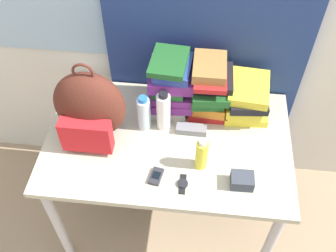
{
  "coord_description": "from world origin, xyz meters",
  "views": [
    {
      "loc": [
        0.13,
        -0.81,
        2.25
      ],
      "look_at": [
        0.0,
        0.37,
        0.85
      ],
      "focal_mm": 42.0,
      "sensor_mm": 36.0,
      "label": 1
    }
  ],
  "objects": [
    {
      "name": "backpack",
      "position": [
        -0.36,
        0.37,
        0.93
      ],
      "size": [
        0.33,
        0.25,
        0.44
      ],
      "color": "#512319",
      "rests_on": "desk"
    },
    {
      "name": "book_stack_left",
      "position": [
        -0.01,
        0.6,
        0.91
      ],
      "size": [
        0.24,
        0.26,
        0.32
      ],
      "color": "silver",
      "rests_on": "desk"
    },
    {
      "name": "curtain_blue",
      "position": [
        0.15,
        0.78,
        1.25
      ],
      "size": [
        1.01,
        0.04,
        2.5
      ],
      "color": "navy",
      "rests_on": "ground_plane"
    },
    {
      "name": "cell_phone",
      "position": [
        -0.03,
        0.15,
        0.76
      ],
      "size": [
        0.07,
        0.1,
        0.02
      ],
      "color": "#2D2D33",
      "rests_on": "desk"
    },
    {
      "name": "desk",
      "position": [
        0.0,
        0.37,
        0.65
      ],
      "size": [
        1.19,
        0.75,
        0.75
      ],
      "color": "#B7B299",
      "rests_on": "ground_plane"
    },
    {
      "name": "book_stack_center",
      "position": [
        0.18,
        0.6,
        0.9
      ],
      "size": [
        0.22,
        0.28,
        0.31
      ],
      "color": "red",
      "rests_on": "desk"
    },
    {
      "name": "sports_bottle",
      "position": [
        -0.03,
        0.46,
        0.86
      ],
      "size": [
        0.07,
        0.07,
        0.23
      ],
      "color": "white",
      "rests_on": "desk"
    },
    {
      "name": "wristwatch",
      "position": [
        0.09,
        0.13,
        0.75
      ],
      "size": [
        0.05,
        0.1,
        0.01
      ],
      "color": "black",
      "rests_on": "desk"
    },
    {
      "name": "sunglasses_case",
      "position": [
        0.11,
        0.43,
        0.77
      ],
      "size": [
        0.15,
        0.06,
        0.04
      ],
      "color": "gray",
      "rests_on": "desk"
    },
    {
      "name": "water_bottle",
      "position": [
        -0.13,
        0.44,
        0.84
      ],
      "size": [
        0.07,
        0.07,
        0.2
      ],
      "color": "silver",
      "rests_on": "desk"
    },
    {
      "name": "book_stack_right",
      "position": [
        0.36,
        0.6,
        0.85
      ],
      "size": [
        0.23,
        0.29,
        0.2
      ],
      "color": "yellow",
      "rests_on": "desk"
    },
    {
      "name": "sunscreen_bottle",
      "position": [
        0.17,
        0.24,
        0.83
      ],
      "size": [
        0.05,
        0.05,
        0.18
      ],
      "color": "yellow",
      "rests_on": "desk"
    },
    {
      "name": "camera_pouch",
      "position": [
        0.35,
        0.15,
        0.78
      ],
      "size": [
        0.1,
        0.08,
        0.06
      ],
      "color": "#383D47",
      "rests_on": "desk"
    }
  ]
}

